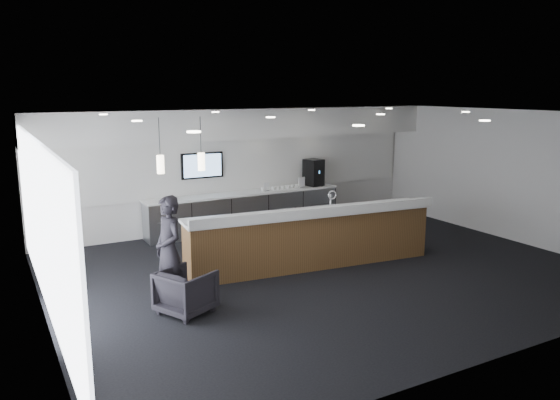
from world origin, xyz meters
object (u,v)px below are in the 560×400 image
coffee_machine (313,172)px  lounge_guest (169,250)px  service_counter (311,238)px  armchair (186,291)px

coffee_machine → lounge_guest: 6.32m
service_counter → coffee_machine: (2.08, 3.22, 0.72)m
coffee_machine → service_counter: bearing=-133.5°
coffee_machine → armchair: size_ratio=0.90×
lounge_guest → service_counter: bearing=91.2°
coffee_machine → armchair: bearing=-150.4°
service_counter → coffee_machine: bearing=63.0°
coffee_machine → lounge_guest: size_ratio=0.39×
coffee_machine → armchair: (-5.02, -4.26, -0.95)m
coffee_machine → armchair: 6.66m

